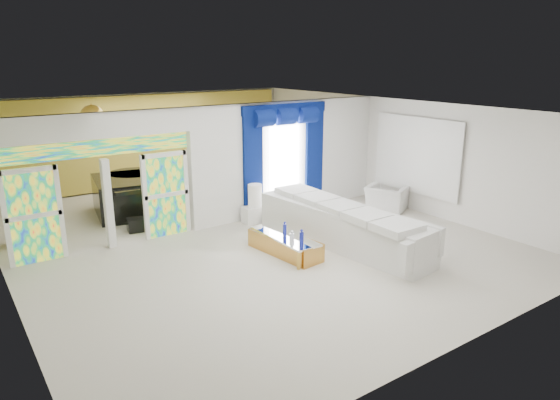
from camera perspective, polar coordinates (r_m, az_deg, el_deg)
floor at (r=12.09m, az=-4.44°, el=-3.96°), size 12.00×12.00×0.00m
dividing_wall at (r=13.63m, az=1.08°, el=4.93°), size 5.70×0.18×3.00m
dividing_header at (r=11.28m, az=-20.12°, el=7.96°), size 4.30×0.18×0.55m
stained_panel_left at (r=11.35m, az=-26.21°, el=-1.62°), size 0.95×0.04×2.00m
stained_panel_right at (r=12.05m, az=-12.82°, el=0.61°), size 0.95×0.04×2.00m
stained_transom at (r=11.35m, az=-19.89°, el=5.59°), size 4.00×0.05×0.35m
window_pane at (r=13.42m, az=0.46°, el=4.54°), size 1.00×0.02×2.30m
blue_drape_left at (r=12.86m, az=-3.10°, el=3.79°), size 0.55×0.10×2.80m
blue_drape_right at (r=14.00m, az=3.88°, el=4.77°), size 0.55×0.10×2.80m
blue_pelmet at (r=13.19m, az=0.55°, el=10.36°), size 2.60×0.12×0.25m
wall_mirror at (r=14.07m, az=15.25°, el=4.93°), size 0.04×2.70×1.90m
gold_curtains at (r=16.93m, az=-14.87°, el=6.57°), size 9.70×0.12×2.90m
white_sofa at (r=11.37m, az=6.99°, el=-3.07°), size 1.47×4.55×0.85m
coffee_table at (r=10.86m, az=0.54°, el=-5.12°), size 0.81×1.87×0.40m
console_table at (r=13.08m, az=-1.71°, el=-1.39°), size 1.25×0.41×0.42m
table_lamp at (r=12.79m, az=-2.85°, el=0.51°), size 0.36×0.36×0.58m
armchair at (r=14.22m, az=12.04°, el=0.23°), size 1.27×1.33×0.68m
grand_piano at (r=14.15m, az=-17.21°, el=0.44°), size 1.79×2.17×0.99m
piano_bench at (r=12.79m, az=-14.83°, el=-2.57°), size 1.01×0.53×0.32m
tv_console at (r=12.78m, az=-27.56°, el=-2.92°), size 0.51×0.47×0.74m
chandelier at (r=13.73m, az=-20.57°, el=8.87°), size 0.60×0.60×0.60m
decanters at (r=10.55m, az=1.46°, el=-3.96°), size 0.18×0.58×0.28m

